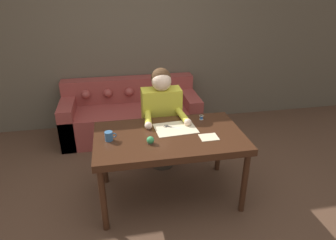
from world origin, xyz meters
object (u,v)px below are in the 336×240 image
object	(u,v)px
dining_table	(169,141)
thread_spool	(201,118)
mug	(109,136)
person	(162,118)
couch	(131,115)
scissors	(169,127)
pin_cushion	(150,140)

from	to	relation	value
dining_table	thread_spool	distance (m)	0.51
mug	thread_spool	distance (m)	1.04
dining_table	person	world-z (taller)	person
person	mug	bearing A→B (deg)	-135.58
dining_table	couch	distance (m)	1.61
person	couch	bearing A→B (deg)	107.87
mug	scissors	bearing A→B (deg)	15.19
mug	dining_table	bearing A→B (deg)	0.39
couch	mug	world-z (taller)	mug
scissors	thread_spool	size ratio (longest dim) A/B	4.22
scissors	thread_spool	world-z (taller)	thread_spool
thread_spool	dining_table	bearing A→B (deg)	-145.45
pin_cushion	dining_table	bearing A→B (deg)	33.07
person	mug	size ratio (longest dim) A/B	11.06
couch	scissors	world-z (taller)	couch
couch	thread_spool	size ratio (longest dim) A/B	43.50
dining_table	person	size ratio (longest dim) A/B	1.18
mug	pin_cushion	xyz separation A→B (m)	(0.38, -0.13, -0.01)
thread_spool	scissors	bearing A→B (deg)	-162.33
scissors	pin_cushion	world-z (taller)	pin_cushion
scissors	person	bearing A→B (deg)	91.40
dining_table	couch	size ratio (longest dim) A/B	0.75
person	mug	distance (m)	0.86
couch	pin_cushion	bearing A→B (deg)	-87.36
couch	dining_table	bearing A→B (deg)	-79.58
person	scissors	world-z (taller)	person
thread_spool	pin_cushion	bearing A→B (deg)	-145.94
dining_table	scissors	xyz separation A→B (m)	(0.03, 0.16, 0.07)
dining_table	thread_spool	bearing A→B (deg)	34.55
mug	thread_spool	world-z (taller)	mug
scissors	mug	bearing A→B (deg)	-164.81
dining_table	mug	bearing A→B (deg)	-179.61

